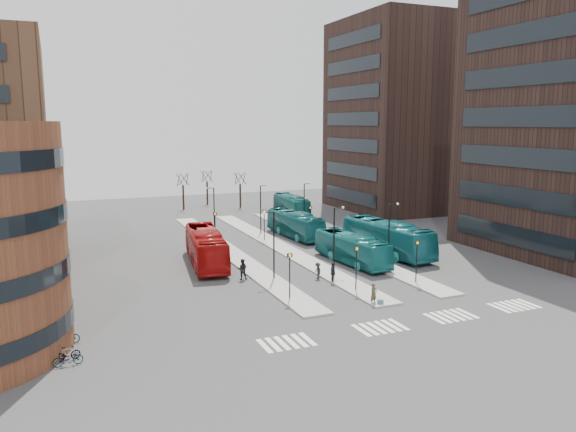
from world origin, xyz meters
name	(u,v)px	position (x,y,z in m)	size (l,w,h in m)	color
ground	(428,346)	(0.00, 0.00, 0.00)	(160.00, 160.00, 0.00)	#313134
island_left	(229,251)	(-4.00, 30.00, 0.07)	(2.50, 45.00, 0.15)	#959690
island_mid	(280,247)	(2.00, 30.00, 0.07)	(2.50, 45.00, 0.15)	#959690
island_right	(327,242)	(8.00, 30.00, 0.07)	(2.50, 45.00, 0.15)	#959690
suitcase	(380,303)	(1.48, 7.97, 0.25)	(0.40, 0.32, 0.50)	#221D9F
red_bus	(206,247)	(-7.65, 25.67, 1.74)	(2.93, 12.51, 3.49)	#9F0D0C
teal_bus_a	(352,249)	(5.94, 20.53, 1.48)	(2.49, 10.65, 2.97)	#15696C
teal_bus_b	(295,224)	(5.93, 34.81, 1.56)	(2.63, 11.23, 3.13)	#12585E
teal_bus_c	(387,237)	(11.36, 22.62, 1.81)	(3.04, 12.98, 3.61)	#15646D
teal_bus_d	(291,205)	(12.18, 50.69, 1.51)	(2.54, 10.84, 3.02)	#136160
traveller	(374,294)	(1.15, 8.44, 0.85)	(0.62, 0.41, 1.71)	#46412A
commuter_a	(242,269)	(-6.03, 19.08, 0.95)	(0.92, 0.72, 1.89)	black
commuter_b	(333,273)	(0.97, 14.94, 0.93)	(1.09, 0.45, 1.86)	black
commuter_c	(318,270)	(0.38, 16.81, 0.73)	(0.94, 0.54, 1.46)	black
bicycle_near	(68,358)	(-21.00, 5.72, 0.43)	(0.58, 1.65, 0.87)	gray
bicycle_mid	(68,354)	(-21.00, 6.42, 0.44)	(0.42, 1.47, 0.89)	gray
bicycle_far	(66,336)	(-21.00, 9.43, 0.44)	(0.59, 1.69, 0.89)	gray
crosswalk_stripes	(414,322)	(1.75, 4.00, 0.01)	(22.35, 2.40, 0.01)	silver
tower_far	(406,116)	(31.98, 50.00, 15.00)	(20.12, 20.00, 30.00)	black
sign_poles	(302,238)	(1.60, 23.00, 2.41)	(12.45, 22.12, 3.65)	black
lamp_posts	(292,219)	(2.64, 28.00, 3.58)	(14.04, 20.24, 6.12)	black
bare_trees	(210,191)	(2.67, 62.67, 2.72)	(10.97, 8.14, 5.90)	black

